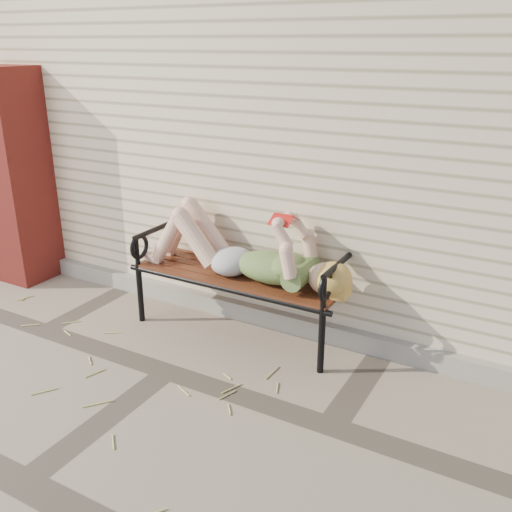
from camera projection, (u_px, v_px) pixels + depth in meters
The scene contains 7 objects.
ground at pixel (168, 372), 4.05m from camera, with size 80.00×80.00×0.00m, color gray.
house_wall at pixel (336, 112), 5.96m from camera, with size 8.00×4.00×3.00m, color beige.
foundation_strip at pixel (238, 310), 4.82m from camera, with size 8.00×0.10×0.15m, color gray.
brick_pillar at pixel (16, 177), 5.36m from camera, with size 0.50×0.50×2.00m, color maroon.
garden_bench at pixel (247, 249), 4.48m from camera, with size 1.84×0.73×1.19m.
reading_woman at pixel (239, 250), 4.34m from camera, with size 1.74×0.39×0.55m.
straw_scatter at pixel (76, 386), 3.87m from camera, with size 2.93×1.68×0.01m.
Camera 1 is at (2.26, -2.74, 2.21)m, focal length 40.00 mm.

